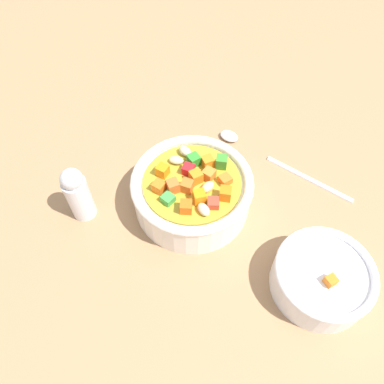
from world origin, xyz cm
name	(u,v)px	position (x,y,z in cm)	size (l,w,h in cm)	color
ground_plane	(192,208)	(0.00, 0.00, -1.00)	(140.00, 140.00, 2.00)	#9E754F
soup_bowl_main	(192,191)	(-0.01, 0.01, 3.27)	(16.50, 16.50, 7.06)	white
spoon	(271,158)	(-14.23, -4.35, 0.46)	(14.99, 19.18, 1.09)	silver
side_bowl_small	(322,278)	(-11.34, 16.34, 2.47)	(11.98, 11.98, 5.25)	white
pepper_shaker	(78,194)	(14.89, -3.10, 4.55)	(3.26, 3.26, 9.16)	silver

